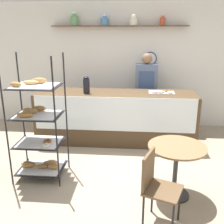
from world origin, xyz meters
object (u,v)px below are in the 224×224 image
at_px(pastry_rack, 37,128).
at_px(cafe_table, 176,158).
at_px(cafe_chair, 156,182).
at_px(donut_tray_counter, 162,92).
at_px(person_worker, 146,89).
at_px(coffee_carafe, 86,85).

distance_m(pastry_rack, cafe_table, 1.98).
height_order(cafe_table, cafe_chair, cafe_chair).
bearing_deg(cafe_table, cafe_chair, -118.64).
relative_size(cafe_chair, donut_tray_counter, 1.80).
relative_size(pastry_rack, donut_tray_counter, 3.80).
height_order(person_worker, coffee_carafe, person_worker).
relative_size(coffee_carafe, donut_tray_counter, 0.67).
height_order(cafe_chair, coffee_carafe, coffee_carafe).
bearing_deg(cafe_chair, pastry_rack, 82.47).
distance_m(pastry_rack, person_worker, 2.62).
relative_size(person_worker, coffee_carafe, 5.24).
height_order(pastry_rack, cafe_table, pastry_rack).
xyz_separation_m(person_worker, cafe_chair, (0.02, -2.94, -0.39)).
height_order(coffee_carafe, donut_tray_counter, coffee_carafe).
bearing_deg(donut_tray_counter, coffee_carafe, -173.99).
relative_size(pastry_rack, cafe_chair, 2.12).
xyz_separation_m(pastry_rack, donut_tray_counter, (1.89, 1.45, 0.24)).
relative_size(pastry_rack, person_worker, 1.09).
distance_m(pastry_rack, cafe_chair, 1.88).
relative_size(pastry_rack, coffee_carafe, 5.69).
bearing_deg(coffee_carafe, person_worker, 33.74).
height_order(pastry_rack, coffee_carafe, pastry_rack).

